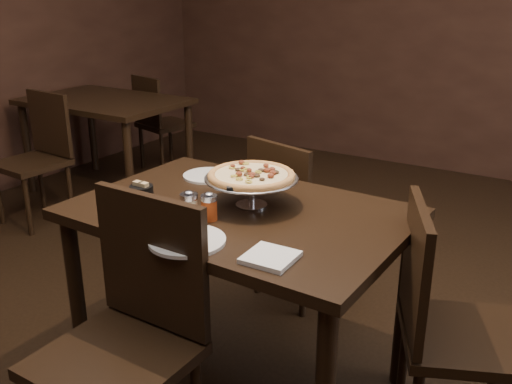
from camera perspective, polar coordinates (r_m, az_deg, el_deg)
The scene contains 16 objects.
room at distance 2.20m, azimuth -0.71°, elevation 13.32°, with size 6.04×7.04×2.84m.
dining_table at distance 2.32m, azimuth -1.70°, elevation -4.16°, with size 1.34×0.92×0.82m.
background_table at distance 4.83m, azimuth -14.85°, elevation 7.78°, with size 1.26×0.84×0.79m.
pizza_stand at distance 2.26m, azimuth -0.47°, elevation 1.62°, with size 0.38×0.38×0.16m.
parmesan_shaker at distance 2.17m, azimuth -6.69°, elevation -1.39°, with size 0.07×0.07×0.12m.
pepper_flake_shaker at distance 2.16m, azimuth -4.71°, elevation -1.48°, with size 0.06×0.06×0.11m.
packet_caddy at distance 2.41m, azimuth -11.37°, elevation 0.01°, with size 0.10×0.10×0.08m.
napkin_stack at distance 1.86m, azimuth 1.45°, elevation -6.54°, with size 0.16×0.16×0.02m, color silver.
plate_left at distance 2.66m, azimuth -4.82°, elevation 1.64°, with size 0.23×0.23×0.01m, color white.
plate_near at distance 2.00m, azimuth -6.90°, elevation -4.85°, with size 0.27×0.27×0.01m, color white.
serving_spatula at distance 2.12m, azimuth -1.18°, elevation 0.28°, with size 0.17×0.17×0.02m.
chair_far at distance 3.06m, azimuth 3.73°, elevation -2.28°, with size 0.52×0.52×0.92m.
chair_near at distance 2.04m, azimuth -12.54°, elevation -13.45°, with size 0.48×0.48×1.00m.
chair_side at distance 2.21m, azimuth 18.46°, elevation -12.08°, with size 0.58×0.58×0.95m.
bg_chair_far at distance 5.37m, azimuth -9.71°, elevation 7.16°, with size 0.51×0.51×0.89m.
bg_chair_near at distance 4.42m, azimuth -20.93°, elevation 3.68°, with size 0.47×0.47×0.94m.
Camera 1 is at (1.22, -1.83, 1.66)m, focal length 40.00 mm.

